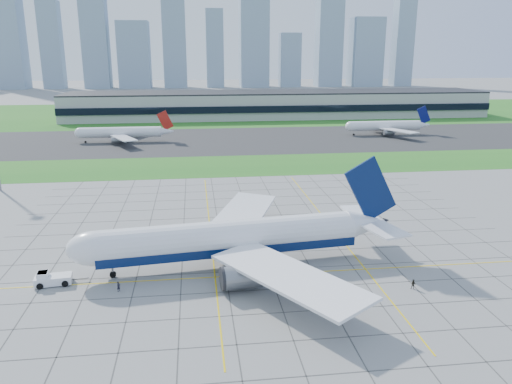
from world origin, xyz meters
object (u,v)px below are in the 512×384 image
(crew_far, at_px, (413,284))
(airliner, at_px, (232,239))
(crew_near, at_px, (119,286))
(pushback_tug, at_px, (51,279))
(distant_jet_1, at_px, (122,132))
(distant_jet_2, at_px, (386,126))

(crew_far, bearing_deg, airliner, 179.85)
(crew_near, bearing_deg, airliner, -34.94)
(pushback_tug, relative_size, crew_far, 5.11)
(distant_jet_1, bearing_deg, distant_jet_2, 2.58)
(crew_near, relative_size, distant_jet_1, 0.04)
(distant_jet_1, height_order, distant_jet_2, same)
(crew_far, bearing_deg, distant_jet_2, 94.77)
(crew_near, height_order, crew_far, crew_near)
(distant_jet_2, bearing_deg, airliner, -120.60)
(crew_near, bearing_deg, distant_jet_1, 39.58)
(airliner, height_order, crew_far, airliner)
(airliner, xyz_separation_m, distant_jet_1, (-38.58, 142.35, -0.93))
(pushback_tug, height_order, crew_far, pushback_tug)
(airliner, relative_size, distant_jet_1, 1.48)
(distant_jet_2, bearing_deg, crew_near, -124.50)
(airliner, distance_m, distant_jet_2, 171.97)
(crew_near, relative_size, distant_jet_2, 0.04)
(pushback_tug, distance_m, crew_near, 12.60)
(crew_near, relative_size, crew_far, 1.01)
(distant_jet_1, relative_size, distant_jet_2, 1.00)
(distant_jet_1, bearing_deg, airliner, -74.84)
(crew_near, distance_m, distant_jet_2, 189.67)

